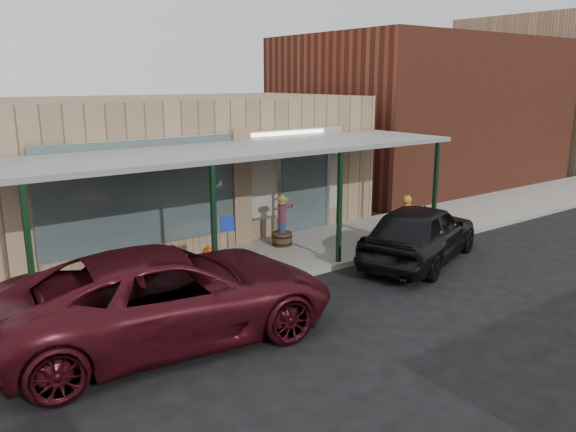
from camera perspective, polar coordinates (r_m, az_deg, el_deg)
ground at (r=12.03m, az=5.47°, el=-9.52°), size 120.00×120.00×0.00m
sidewalk at (r=14.69m, az=-3.95°, el=-4.80°), size 40.00×3.20×0.15m
storefront at (r=18.14m, az=-11.89°, el=5.06°), size 12.00×6.25×4.20m
awning at (r=14.00m, az=-4.07°, el=6.62°), size 12.00×3.00×3.04m
block_buildings_near at (r=19.80m, az=-8.06°, el=10.79°), size 61.00×8.00×8.00m
barrel_scarecrow at (r=15.82m, az=-0.61°, el=-1.26°), size 0.86×0.73×1.46m
barrel_pumpkin at (r=13.94m, az=-8.05°, el=-4.61°), size 0.56×0.56×0.65m
handicap_sign at (r=12.72m, az=-6.14°, el=-2.58°), size 0.33×0.04×1.60m
parked_sedan at (r=15.21m, az=13.30°, el=-1.63°), size 5.06×3.39×1.61m
car_maroon at (r=10.66m, az=-11.93°, el=-7.86°), size 6.51×3.55×1.73m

